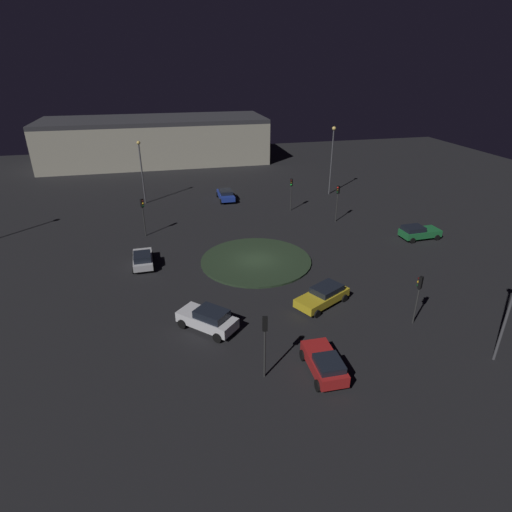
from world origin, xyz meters
The scene contains 16 objects.
ground_plane centered at (0.00, 0.00, 0.00)m, with size 115.84×115.84×0.00m, color black.
roundabout_island centered at (0.00, 0.00, 0.09)m, with size 10.43×10.43×0.18m, color #263823.
car_silver centered at (10.36, -1.47, 0.73)m, with size 2.02×3.98×1.44m.
car_green centered at (-18.07, -1.32, 0.76)m, with size 4.20×2.20×1.45m.
car_white centered at (5.80, 9.76, 0.85)m, with size 4.29×4.29×1.65m.
car_red centered at (-0.39, 15.99, 0.79)m, with size 1.98×3.86×1.49m.
car_blue centered at (-0.41, -19.29, 0.77)m, with size 2.05×4.42×1.43m.
car_yellow centered at (-3.30, 8.53, 0.75)m, with size 4.90×3.79×1.42m.
traffic_light_southeast centered at (10.14, -8.90, 2.94)m, with size 0.39×0.38×4.13m.
traffic_light_southwest centered at (-7.63, -13.10, 2.92)m, with size 0.37×0.40×4.10m.
traffic_light_northwest centered at (-8.68, 12.48, 2.71)m, with size 0.37×0.39×3.80m.
traffic_light_north centered at (3.17, 15.36, 3.04)m, with size 0.34×0.38×4.28m.
traffic_light_southwest_near centered at (-11.61, -8.16, 3.06)m, with size 0.39×0.37×4.31m.
streetlamp_southwest centered at (-15.17, -18.68, 5.91)m, with size 0.52×0.52×9.27m.
streetlamp_southeast centered at (10.21, -20.48, 5.00)m, with size 0.46×0.46×8.13m.
store_building centered at (7.98, -45.16, 3.94)m, with size 39.58×14.25×7.88m.
Camera 1 is at (8.16, 33.98, 17.25)m, focal length 28.87 mm.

